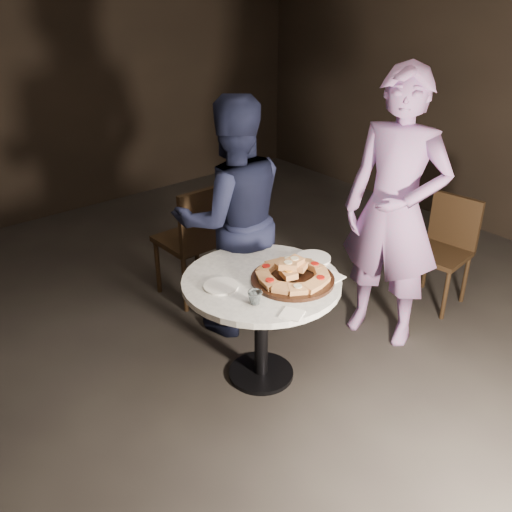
{
  "coord_description": "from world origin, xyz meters",
  "views": [
    {
      "loc": [
        -1.98,
        -2.09,
        2.32
      ],
      "look_at": [
        -0.11,
        0.17,
        0.83
      ],
      "focal_mm": 40.0,
      "sensor_mm": 36.0,
      "label": 1
    }
  ],
  "objects_px": {
    "focaccia_pile": "(292,272)",
    "chair_right": "(446,243)",
    "chair_far": "(196,235)",
    "diner_teal": "(394,211)",
    "water_glass": "(255,298)",
    "diner_navy": "(232,219)",
    "table": "(261,298)",
    "serving_board": "(293,279)"
  },
  "relations": [
    {
      "from": "focaccia_pile",
      "to": "diner_navy",
      "type": "distance_m",
      "value": 0.72
    },
    {
      "from": "water_glass",
      "to": "diner_navy",
      "type": "distance_m",
      "value": 0.89
    },
    {
      "from": "chair_far",
      "to": "diner_teal",
      "type": "height_order",
      "value": "diner_teal"
    },
    {
      "from": "focaccia_pile",
      "to": "water_glass",
      "type": "relative_size",
      "value": 5.31
    },
    {
      "from": "chair_far",
      "to": "chair_right",
      "type": "xyz_separation_m",
      "value": [
        1.43,
        -1.19,
        -0.06
      ]
    },
    {
      "from": "water_glass",
      "to": "diner_navy",
      "type": "relative_size",
      "value": 0.05
    },
    {
      "from": "diner_navy",
      "to": "chair_right",
      "type": "bearing_deg",
      "value": 173.95
    },
    {
      "from": "chair_right",
      "to": "diner_teal",
      "type": "bearing_deg",
      "value": -96.82
    },
    {
      "from": "serving_board",
      "to": "chair_right",
      "type": "height_order",
      "value": "chair_right"
    },
    {
      "from": "table",
      "to": "diner_teal",
      "type": "relative_size",
      "value": 0.51
    },
    {
      "from": "chair_far",
      "to": "diner_teal",
      "type": "distance_m",
      "value": 1.46
    },
    {
      "from": "diner_navy",
      "to": "chair_far",
      "type": "bearing_deg",
      "value": -69.14
    },
    {
      "from": "focaccia_pile",
      "to": "water_glass",
      "type": "bearing_deg",
      "value": -169.98
    },
    {
      "from": "diner_navy",
      "to": "diner_teal",
      "type": "distance_m",
      "value": 1.06
    },
    {
      "from": "chair_right",
      "to": "diner_navy",
      "type": "distance_m",
      "value": 1.65
    },
    {
      "from": "diner_navy",
      "to": "diner_teal",
      "type": "bearing_deg",
      "value": 155.74
    },
    {
      "from": "water_glass",
      "to": "diner_teal",
      "type": "xyz_separation_m",
      "value": [
        1.17,
        0.02,
        0.18
      ]
    },
    {
      "from": "chair_far",
      "to": "diner_navy",
      "type": "height_order",
      "value": "diner_navy"
    },
    {
      "from": "chair_right",
      "to": "diner_teal",
      "type": "relative_size",
      "value": 0.45
    },
    {
      "from": "serving_board",
      "to": "diner_teal",
      "type": "height_order",
      "value": "diner_teal"
    },
    {
      "from": "table",
      "to": "diner_teal",
      "type": "bearing_deg",
      "value": -9.68
    },
    {
      "from": "chair_far",
      "to": "diner_navy",
      "type": "relative_size",
      "value": 0.57
    },
    {
      "from": "table",
      "to": "focaccia_pile",
      "type": "bearing_deg",
      "value": -46.13
    },
    {
      "from": "table",
      "to": "focaccia_pile",
      "type": "relative_size",
      "value": 2.18
    },
    {
      "from": "water_glass",
      "to": "diner_navy",
      "type": "height_order",
      "value": "diner_navy"
    },
    {
      "from": "table",
      "to": "chair_right",
      "type": "height_order",
      "value": "chair_right"
    },
    {
      "from": "chair_right",
      "to": "diner_navy",
      "type": "relative_size",
      "value": 0.5
    },
    {
      "from": "focaccia_pile",
      "to": "serving_board",
      "type": "bearing_deg",
      "value": -76.96
    },
    {
      "from": "water_glass",
      "to": "diner_navy",
      "type": "xyz_separation_m",
      "value": [
        0.44,
        0.77,
        0.08
      ]
    },
    {
      "from": "serving_board",
      "to": "chair_far",
      "type": "height_order",
      "value": "chair_far"
    },
    {
      "from": "water_glass",
      "to": "diner_teal",
      "type": "distance_m",
      "value": 1.19
    },
    {
      "from": "diner_teal",
      "to": "focaccia_pile",
      "type": "bearing_deg",
      "value": -110.93
    },
    {
      "from": "chair_right",
      "to": "chair_far",
      "type": "bearing_deg",
      "value": -137.41
    },
    {
      "from": "chair_far",
      "to": "diner_teal",
      "type": "bearing_deg",
      "value": 120.31
    },
    {
      "from": "focaccia_pile",
      "to": "chair_right",
      "type": "height_order",
      "value": "focaccia_pile"
    },
    {
      "from": "serving_board",
      "to": "diner_teal",
      "type": "relative_size",
      "value": 0.26
    },
    {
      "from": "water_glass",
      "to": "chair_far",
      "type": "distance_m",
      "value": 1.31
    },
    {
      "from": "chair_right",
      "to": "diner_navy",
      "type": "bearing_deg",
      "value": -124.93
    },
    {
      "from": "serving_board",
      "to": "chair_far",
      "type": "relative_size",
      "value": 0.52
    },
    {
      "from": "water_glass",
      "to": "chair_right",
      "type": "bearing_deg",
      "value": 0.92
    },
    {
      "from": "focaccia_pile",
      "to": "chair_right",
      "type": "xyz_separation_m",
      "value": [
        1.55,
        -0.03,
        -0.28
      ]
    },
    {
      "from": "chair_right",
      "to": "diner_navy",
      "type": "xyz_separation_m",
      "value": [
        -1.43,
        0.74,
        0.35
      ]
    }
  ]
}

